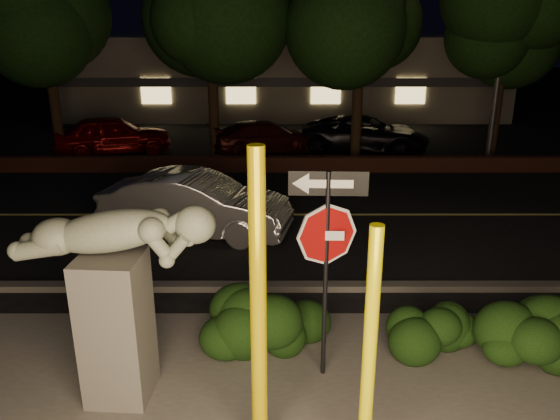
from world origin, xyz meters
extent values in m
plane|color=black|center=(0.00, 10.00, 0.00)|extent=(90.00, 90.00, 0.00)
cube|color=black|center=(0.00, 7.00, 0.01)|extent=(80.00, 8.00, 0.01)
cube|color=#CFBE52|center=(0.00, 7.00, 0.02)|extent=(80.00, 0.12, 0.00)
cube|color=#4C4944|center=(0.00, 2.90, 0.06)|extent=(80.00, 0.25, 0.12)
cube|color=#4C2418|center=(0.00, 11.30, 0.25)|extent=(40.00, 0.35, 0.50)
cube|color=black|center=(0.00, 17.00, 0.01)|extent=(40.00, 12.00, 0.01)
cube|color=#6B6656|center=(0.00, 25.00, 2.00)|extent=(22.00, 10.00, 4.00)
cube|color=#333338|center=(0.00, 19.90, 2.00)|extent=(22.00, 0.20, 0.40)
cube|color=#FFD87F|center=(-6.00, 19.95, 1.60)|extent=(1.40, 0.08, 1.20)
cube|color=#FFD87F|center=(-2.00, 19.95, 1.60)|extent=(1.40, 0.08, 1.20)
cube|color=#FFD87F|center=(2.00, 19.95, 1.60)|extent=(1.40, 0.08, 1.20)
cube|color=#FFD87F|center=(6.00, 19.95, 1.60)|extent=(1.40, 0.08, 1.20)
cylinder|color=black|center=(-8.00, 13.00, 1.88)|extent=(0.36, 0.36, 3.75)
ellipsoid|color=black|center=(-8.00, 13.00, 5.36)|extent=(4.60, 4.60, 4.14)
cylinder|color=black|center=(-2.50, 13.20, 2.12)|extent=(0.36, 0.36, 4.25)
cylinder|color=black|center=(2.50, 12.80, 2.00)|extent=(0.36, 0.36, 4.00)
cylinder|color=black|center=(7.50, 13.30, 1.95)|extent=(0.36, 0.36, 3.90)
cylinder|color=#D5BC04|center=(-0.40, -1.06, 1.79)|extent=(0.18, 0.18, 3.57)
cylinder|color=#FFF708|center=(0.73, -1.39, 1.45)|extent=(0.14, 0.14, 2.89)
cylinder|color=black|center=(0.43, 0.36, 1.47)|extent=(0.06, 0.06, 2.93)
cube|color=white|center=(0.43, 0.36, 2.10)|extent=(0.44, 0.05, 0.13)
cube|color=black|center=(0.43, 0.36, 2.78)|extent=(1.00, 0.06, 0.31)
cube|color=white|center=(0.43, 0.36, 2.78)|extent=(0.63, 0.04, 0.13)
cube|color=#4C4944|center=(-2.24, -0.08, 0.99)|extent=(0.82, 0.82, 1.99)
sphere|color=slate|center=(-1.16, -0.16, 2.43)|extent=(0.46, 0.46, 0.46)
ellipsoid|color=black|center=(-0.29, 0.96, 0.54)|extent=(2.23, 1.41, 1.08)
ellipsoid|color=black|center=(2.09, 0.83, 0.48)|extent=(1.66, 1.29, 0.96)
ellipsoid|color=black|center=(3.47, 0.57, 0.55)|extent=(1.79, 1.38, 1.10)
cylinder|color=#46464B|center=(7.29, 12.93, 4.40)|extent=(0.18, 0.18, 8.81)
imported|color=silver|center=(-2.10, 5.74, 0.71)|extent=(4.56, 2.43, 1.43)
imported|color=maroon|center=(-6.36, 13.91, 0.71)|extent=(4.50, 2.86, 1.43)
imported|color=#390F0D|center=(-0.68, 13.96, 0.60)|extent=(4.49, 2.99, 1.21)
imported|color=black|center=(3.06, 14.32, 0.66)|extent=(5.11, 3.11, 1.32)
camera|label=1|loc=(-0.18, -6.12, 4.67)|focal=35.00mm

